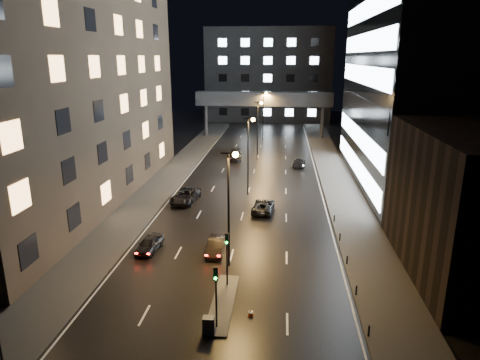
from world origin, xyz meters
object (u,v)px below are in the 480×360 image
(car_away_d, at_px, (235,156))
(car_toward_a, at_px, (263,206))
(car_away_a, at_px, (149,244))
(car_away_b, at_px, (216,246))
(car_toward_b, at_px, (299,163))
(car_away_c, at_px, (185,196))
(utility_cabinet, at_px, (209,325))

(car_away_d, xyz_separation_m, car_toward_a, (6.10, -25.42, -0.08))
(car_away_a, height_order, car_away_b, car_away_a)
(car_toward_b, bearing_deg, car_away_a, 71.45)
(car_away_a, bearing_deg, car_toward_a, 55.38)
(car_away_b, xyz_separation_m, car_away_c, (-6.02, 13.90, 0.11))
(car_away_a, xyz_separation_m, car_away_d, (3.97, 37.02, 0.07))
(car_away_a, distance_m, utility_cabinet, 14.12)
(car_away_b, xyz_separation_m, car_toward_b, (8.68, 33.29, -0.01))
(car_away_c, xyz_separation_m, car_toward_b, (14.70, 19.40, -0.12))
(car_away_c, height_order, utility_cabinet, car_away_c)
(car_away_a, xyz_separation_m, car_toward_a, (10.07, 11.60, -0.01))
(car_toward_a, bearing_deg, car_toward_b, -97.41)
(car_away_a, distance_m, car_away_b, 6.25)
(car_toward_a, bearing_deg, car_away_a, 54.14)
(utility_cabinet, bearing_deg, car_away_b, 94.89)
(car_toward_a, xyz_separation_m, utility_cabinet, (-2.42, -23.47, 0.04))
(car_toward_b, xyz_separation_m, utility_cabinet, (-7.28, -45.39, 0.05))
(car_away_d, height_order, car_toward_b, car_away_d)
(car_away_a, bearing_deg, car_away_b, 8.38)
(car_away_c, height_order, car_toward_a, car_away_c)
(car_away_d, xyz_separation_m, utility_cabinet, (3.68, -48.89, -0.04))
(car_away_d, xyz_separation_m, car_toward_b, (10.96, -3.50, -0.08))
(car_away_a, height_order, car_away_c, car_away_c)
(car_away_b, bearing_deg, car_toward_b, 72.95)
(car_away_d, relative_size, car_toward_a, 1.06)
(car_away_a, xyz_separation_m, car_away_c, (0.23, 14.12, 0.10))
(car_away_b, xyz_separation_m, car_away_d, (-2.28, 36.80, 0.07))
(car_away_c, bearing_deg, car_away_a, -84.34)
(car_away_c, xyz_separation_m, car_toward_a, (9.84, -2.52, -0.11))
(car_away_b, height_order, utility_cabinet, car_away_b)
(utility_cabinet, bearing_deg, car_away_a, 121.06)
(car_away_d, bearing_deg, car_away_c, -104.51)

